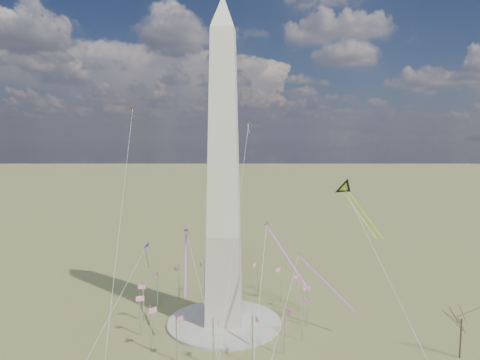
{
  "coord_description": "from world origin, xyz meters",
  "views": [
    {
      "loc": [
        14.19,
        -129.73,
        58.42
      ],
      "look_at": [
        5.03,
        0.0,
        45.8
      ],
      "focal_mm": 32.0,
      "sensor_mm": 36.0,
      "label": 1
    }
  ],
  "objects": [
    {
      "name": "ground",
      "position": [
        0.0,
        0.0,
        0.0
      ],
      "size": [
        2000.0,
        2000.0,
        0.0
      ],
      "primitive_type": "plane",
      "color": "brown",
      "rests_on": "ground"
    },
    {
      "name": "plaza",
      "position": [
        0.0,
        0.0,
        0.4
      ],
      "size": [
        36.0,
        36.0,
        0.8
      ],
      "primitive_type": "cylinder",
      "color": "#ABA89C",
      "rests_on": "ground"
    },
    {
      "name": "washington_monument",
      "position": [
        0.0,
        0.0,
        47.95
      ],
      "size": [
        15.56,
        15.56,
        100.0
      ],
      "color": "#AC9D90",
      "rests_on": "plaza"
    },
    {
      "name": "flagpole_ring",
      "position": [
        -0.0,
        -0.0,
        7.27
      ],
      "size": [
        54.4,
        54.4,
        13.0
      ],
      "color": "silver",
      "rests_on": "ground"
    },
    {
      "name": "tree_near",
      "position": [
        65.19,
        -16.68,
        11.55
      ],
      "size": [
        9.26,
        9.26,
        16.2
      ],
      "color": "#4F3C2F",
      "rests_on": "ground"
    },
    {
      "name": "kite_delta_black",
      "position": [
        39.4,
        12.47,
        41.3
      ],
      "size": [
        13.29,
        20.09,
        16.73
      ],
      "rotation": [
        0.0,
        0.0,
        3.6
      ],
      "color": "black",
      "rests_on": "ground"
    },
    {
      "name": "kite_diamond_purple",
      "position": [
        -27.49,
        9.78,
        21.07
      ],
      "size": [
        2.03,
        3.09,
        9.4
      ],
      "rotation": [
        0.0,
        0.0,
        2.97
      ],
      "color": "navy",
      "rests_on": "ground"
    },
    {
      "name": "kite_streamer_left",
      "position": [
        17.07,
        -14.29,
        29.18
      ],
      "size": [
        11.84,
        18.0,
        14.03
      ],
      "rotation": [
        0.0,
        0.0,
        3.7
      ],
      "color": "#FF2832",
      "rests_on": "ground"
    },
    {
      "name": "kite_streamer_mid",
      "position": [
        -11.36,
        -3.3,
        23.89
      ],
      "size": [
        5.25,
        21.95,
        15.17
      ],
      "rotation": [
        0.0,
        0.0,
        3.32
      ],
      "color": "#FF2832",
      "rests_on": "ground"
    },
    {
      "name": "kite_streamer_right",
      "position": [
        29.26,
        1.62,
        16.39
      ],
      "size": [
        16.88,
        14.49,
        14.43
      ],
      "rotation": [
        0.0,
        0.0,
        4.01
      ],
      "color": "#FF2832",
      "rests_on": "ground"
    },
    {
      "name": "kite_small_red",
      "position": [
        -41.04,
        40.33,
        70.28
      ],
      "size": [
        1.68,
        2.39,
        4.97
      ],
      "rotation": [
        0.0,
        0.0,
        2.36
      ],
      "color": "red",
      "rests_on": "ground"
    },
    {
      "name": "kite_small_white",
      "position": [
        5.43,
        43.16,
        63.77
      ],
      "size": [
        1.31,
        2.06,
        4.57
      ],
      "rotation": [
        0.0,
        0.0,
        2.66
      ],
      "color": "white",
      "rests_on": "ground"
    }
  ]
}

